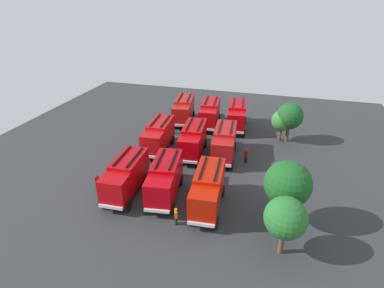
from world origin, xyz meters
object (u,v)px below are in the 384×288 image
(firefighter_2, at_px, (97,181))
(tree_0, at_px, (290,116))
(fire_truck_5, at_px, (165,178))
(tree_2, at_px, (288,184))
(fire_truck_6, at_px, (237,115))
(fire_truck_7, at_px, (224,142))
(fire_truck_0, at_px, (184,109))
(fire_truck_2, at_px, (126,175))
(tree_1, at_px, (282,121))
(fire_truck_3, at_px, (210,113))
(firefighter_1, at_px, (171,128))
(fire_truck_4, at_px, (193,139))
(fire_truck_8, at_px, (208,189))
(tree_3, at_px, (286,218))
(firefighter_0, at_px, (176,216))
(fire_truck_1, at_px, (158,135))
(traffic_cone_0, at_px, (220,179))
(firefighter_3, at_px, (246,155))

(firefighter_2, xyz_separation_m, tree_0, (-17.31, 19.05, 2.81))
(fire_truck_5, height_order, tree_2, tree_2)
(fire_truck_6, height_order, fire_truck_7, same)
(fire_truck_0, height_order, fire_truck_2, same)
(tree_0, bearing_deg, fire_truck_2, -42.16)
(fire_truck_0, height_order, tree_1, tree_1)
(fire_truck_3, bearing_deg, firefighter_1, -52.21)
(fire_truck_4, height_order, fire_truck_7, same)
(fire_truck_5, relative_size, tree_1, 1.69)
(fire_truck_8, relative_size, tree_3, 1.43)
(firefighter_0, bearing_deg, tree_3, 152.03)
(fire_truck_8, relative_size, tree_2, 1.18)
(firefighter_1, bearing_deg, fire_truck_5, -133.09)
(fire_truck_8, height_order, firefighter_1, fire_truck_8)
(fire_truck_1, bearing_deg, traffic_cone_0, 56.48)
(firefighter_3, xyz_separation_m, tree_0, (-7.61, 4.69, 2.67))
(fire_truck_6, height_order, tree_0, tree_0)
(fire_truck_4, bearing_deg, fire_truck_0, -161.67)
(firefighter_3, distance_m, tree_2, 11.51)
(firefighter_2, bearing_deg, fire_truck_7, -70.87)
(fire_truck_2, xyz_separation_m, tree_3, (4.03, 15.42, 1.30))
(firefighter_2, distance_m, tree_2, 19.14)
(fire_truck_3, relative_size, firefighter_1, 4.18)
(fire_truck_2, relative_size, tree_1, 1.66)
(fire_truck_2, height_order, firefighter_0, fire_truck_2)
(fire_truck_3, height_order, firefighter_3, fire_truck_3)
(firefighter_1, bearing_deg, tree_1, -52.85)
(fire_truck_0, height_order, fire_truck_6, same)
(fire_truck_4, relative_size, fire_truck_8, 1.00)
(tree_0, bearing_deg, fire_truck_7, -46.98)
(fire_truck_5, relative_size, fire_truck_6, 1.01)
(fire_truck_0, bearing_deg, tree_0, 72.06)
(fire_truck_8, height_order, tree_1, tree_1)
(fire_truck_7, bearing_deg, firefighter_3, 73.07)
(fire_truck_0, bearing_deg, firefighter_1, -13.25)
(firefighter_3, xyz_separation_m, tree_3, (13.70, 4.45, 2.42))
(firefighter_1, height_order, tree_2, tree_2)
(fire_truck_1, bearing_deg, tree_2, 52.83)
(firefighter_3, height_order, tree_2, tree_2)
(traffic_cone_0, bearing_deg, fire_truck_1, -119.60)
(fire_truck_0, height_order, fire_truck_8, same)
(firefighter_2, height_order, tree_3, tree_3)
(fire_truck_3, bearing_deg, firefighter_2, -26.58)
(firefighter_3, bearing_deg, tree_3, -138.46)
(fire_truck_4, xyz_separation_m, tree_2, (10.41, 11.21, 2.06))
(fire_truck_1, relative_size, fire_truck_6, 0.99)
(tree_2, height_order, traffic_cone_0, tree_2)
(fire_truck_1, bearing_deg, tree_1, 111.85)
(tree_2, bearing_deg, fire_truck_0, -142.75)
(fire_truck_8, bearing_deg, fire_truck_1, -142.75)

